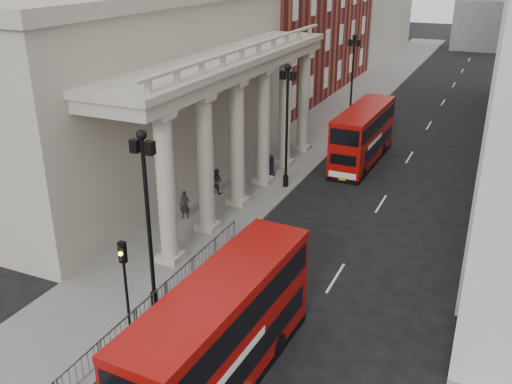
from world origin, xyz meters
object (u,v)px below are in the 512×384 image
object	(u,v)px
lamp_post_mid	(287,118)
bus_near	(222,332)
traffic_light	(124,271)
lamp_post_north	(352,75)
bus_far	(363,134)
pedestrian_c	(271,166)
lamp_post_south	(148,211)
pedestrian_b	(217,181)
pedestrian_a	(185,205)

from	to	relation	value
lamp_post_mid	bus_near	size ratio (longest dim) A/B	0.81
lamp_post_mid	traffic_light	size ratio (longest dim) A/B	1.93
lamp_post_mid	lamp_post_north	world-z (taller)	same
traffic_light	bus_far	xyz separation A→B (m)	(3.30, 25.33, -0.88)
lamp_post_north	pedestrian_c	xyz separation A→B (m)	(-1.66, -14.64, -4.00)
lamp_post_north	lamp_post_mid	bearing A→B (deg)	-90.00
lamp_post_mid	pedestrian_c	xyz separation A→B (m)	(-1.66, 1.36, -4.00)
lamp_post_south	lamp_post_mid	world-z (taller)	same
lamp_post_north	bus_far	xyz separation A→B (m)	(3.40, -8.69, -2.68)
lamp_post_south	traffic_light	distance (m)	2.71
lamp_post_mid	pedestrian_c	world-z (taller)	lamp_post_mid
lamp_post_north	pedestrian_c	bearing A→B (deg)	-96.45
lamp_post_south	pedestrian_c	size ratio (longest dim) A/B	5.23
bus_near	lamp_post_north	bearing A→B (deg)	100.78
lamp_post_south	bus_far	xyz separation A→B (m)	(3.40, 23.31, -2.68)
pedestrian_b	lamp_post_mid	bearing A→B (deg)	-128.91
lamp_post_mid	bus_near	bearing A→B (deg)	-75.29
lamp_post_south	lamp_post_north	world-z (taller)	same
traffic_light	bus_far	world-z (taller)	traffic_light
bus_near	pedestrian_b	world-z (taller)	bus_near
lamp_post_mid	lamp_post_north	distance (m)	16.00
pedestrian_a	pedestrian_c	world-z (taller)	pedestrian_a
bus_near	pedestrian_a	world-z (taller)	bus_near
traffic_light	pedestrian_b	world-z (taller)	traffic_light
lamp_post_south	pedestrian_b	size ratio (longest dim) A/B	4.86
lamp_post_mid	lamp_post_north	bearing A→B (deg)	90.00
lamp_post_north	traffic_light	size ratio (longest dim) A/B	1.93
lamp_post_mid	pedestrian_a	world-z (taller)	lamp_post_mid
pedestrian_a	pedestrian_b	size ratio (longest dim) A/B	1.00
lamp_post_north	pedestrian_c	distance (m)	15.27
lamp_post_mid	traffic_light	world-z (taller)	lamp_post_mid
lamp_post_north	traffic_light	xyz separation A→B (m)	(0.10, -34.02, -1.80)
lamp_post_south	pedestrian_b	distance (m)	14.10
pedestrian_b	lamp_post_south	bearing A→B (deg)	118.58
lamp_post_north	pedestrian_a	distance (m)	23.87
lamp_post_mid	bus_far	distance (m)	8.50
lamp_post_mid	lamp_post_south	bearing A→B (deg)	-90.00
traffic_light	bus_far	distance (m)	25.56
bus_near	pedestrian_c	xyz separation A→B (m)	(-6.63, 20.31, -1.38)
lamp_post_mid	bus_near	xyz separation A→B (m)	(4.98, -18.96, -2.61)
pedestrian_b	pedestrian_c	bearing A→B (deg)	-103.19
lamp_post_south	bus_near	xyz separation A→B (m)	(4.98, -2.96, -2.61)
traffic_light	pedestrian_b	size ratio (longest dim) A/B	2.51
traffic_light	pedestrian_b	xyz separation A→B (m)	(-3.85, 15.03, -2.13)
bus_far	pedestrian_c	xyz separation A→B (m)	(-5.05, -5.95, -1.31)
lamp_post_south	lamp_post_north	bearing A→B (deg)	90.00
lamp_post_south	lamp_post_mid	size ratio (longest dim) A/B	1.00
lamp_post_south	lamp_post_mid	bearing A→B (deg)	90.00
lamp_post_south	bus_far	size ratio (longest dim) A/B	0.84
lamp_post_north	bus_near	distance (m)	35.41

